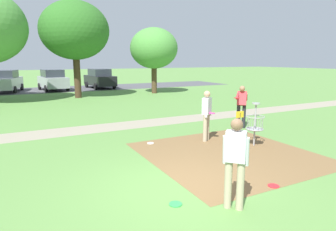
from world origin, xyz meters
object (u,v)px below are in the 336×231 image
object	(u,v)px
tree_near_left	(154,48)
parked_car_center_left	(53,80)
tree_far_left	(75,31)
player_foreground_watching	(242,104)
frisbee_near_basket	(176,204)
player_throwing	(235,159)
parked_car_center_right	(100,79)
frisbee_mid_grass	(150,143)
disc_golf_basket	(253,123)
player_waiting_left	(207,113)
frisbee_by_tee	(274,186)
parked_car_leftmost	(6,81)

from	to	relation	value
tree_near_left	parked_car_center_left	xyz separation A→B (m)	(-7.08, 6.18, -2.67)
tree_near_left	tree_far_left	size ratio (longest dim) A/B	0.78
player_foreground_watching	frisbee_near_basket	bearing A→B (deg)	-140.99
player_throwing	parked_car_center_right	distance (m)	24.51
frisbee_mid_grass	tree_far_left	bearing A→B (deg)	89.15
disc_golf_basket	parked_car_center_left	world-z (taller)	parked_car_center_left
player_foreground_watching	player_waiting_left	xyz separation A→B (m)	(-2.34, -0.95, -0.02)
frisbee_mid_grass	tree_near_left	size ratio (longest dim) A/B	0.04
disc_golf_basket	parked_car_center_left	distance (m)	21.51
player_foreground_watching	frisbee_mid_grass	distance (m)	4.31
tree_near_left	disc_golf_basket	bearing A→B (deg)	-103.03
player_throwing	tree_near_left	world-z (taller)	tree_near_left
player_waiting_left	frisbee_by_tee	distance (m)	3.94
player_waiting_left	tree_far_left	bearing A→B (deg)	96.78
frisbee_mid_grass	parked_car_leftmost	distance (m)	20.37
parked_car_center_left	player_foreground_watching	bearing A→B (deg)	-75.40
disc_golf_basket	player_waiting_left	bearing A→B (deg)	129.82
frisbee_near_basket	frisbee_by_tee	world-z (taller)	same
player_throwing	tree_near_left	bearing A→B (deg)	69.59
player_waiting_left	parked_car_leftmost	xyz separation A→B (m)	(-6.29, 20.41, -0.05)
frisbee_by_tee	parked_car_center_right	bearing A→B (deg)	84.22
frisbee_near_basket	tree_far_left	bearing A→B (deg)	85.13
player_waiting_left	parked_car_center_left	xyz separation A→B (m)	(-2.63, 20.03, -0.05)
player_waiting_left	parked_car_center_left	world-z (taller)	parked_car_center_left
frisbee_near_basket	parked_car_center_right	world-z (taller)	parked_car_center_right
parked_car_center_left	player_waiting_left	bearing A→B (deg)	-82.53
player_throwing	parked_car_leftmost	distance (m)	24.82
tree_near_left	parked_car_leftmost	bearing A→B (deg)	148.59
player_foreground_watching	parked_car_center_left	size ratio (longest dim) A/B	0.39
tree_far_left	player_foreground_watching	bearing A→B (deg)	-72.76
frisbee_mid_grass	frisbee_near_basket	bearing A→B (deg)	-107.55
frisbee_mid_grass	player_waiting_left	bearing A→B (deg)	-16.90
frisbee_by_tee	tree_near_left	bearing A→B (deg)	73.35
frisbee_by_tee	tree_near_left	distance (m)	18.70
player_waiting_left	tree_far_left	world-z (taller)	tree_far_left
disc_golf_basket	player_waiting_left	distance (m)	1.54
frisbee_near_basket	parked_car_center_left	distance (m)	23.52
tree_far_left	disc_golf_basket	bearing A→B (deg)	-80.07
frisbee_mid_grass	tree_far_left	size ratio (longest dim) A/B	0.03
frisbee_mid_grass	parked_car_center_left	bearing A→B (deg)	92.34
disc_golf_basket	tree_near_left	world-z (taller)	tree_near_left
tree_near_left	frisbee_by_tee	bearing A→B (deg)	-106.65
player_waiting_left	frisbee_near_basket	size ratio (longest dim) A/B	6.75
frisbee_near_basket	parked_car_center_right	bearing A→B (deg)	78.69
frisbee_mid_grass	tree_far_left	xyz separation A→B (m)	(0.20, 13.21, 4.69)
parked_car_leftmost	frisbee_by_tee	bearing A→B (deg)	-77.20
parked_car_leftmost	tree_far_left	bearing A→B (deg)	-54.98
frisbee_by_tee	disc_golf_basket	bearing A→B (deg)	55.18
player_waiting_left	frisbee_by_tee	world-z (taller)	player_waiting_left
tree_near_left	player_waiting_left	bearing A→B (deg)	-107.84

